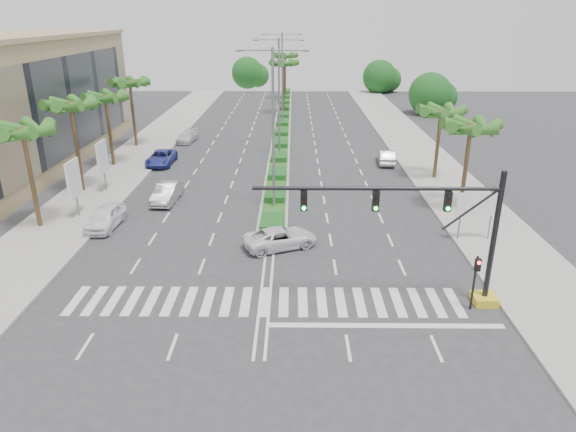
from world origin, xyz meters
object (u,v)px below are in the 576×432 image
car_crossing (280,238)px  car_right (386,157)px  car_parked_d (187,137)px  car_parked_b (167,193)px  car_parked_a (105,217)px  car_parked_c (161,158)px

car_crossing → car_right: bearing=-49.7°
car_parked_d → car_right: size_ratio=1.01×
car_crossing → car_parked_b: bearing=24.1°
car_parked_a → car_parked_b: bearing=63.0°
car_parked_b → car_parked_c: bearing=109.2°
car_parked_d → car_parked_b: bearing=-76.5°
car_parked_c → car_right: 22.70m
car_parked_a → car_parked_c: (0.00, 16.44, -0.07)m
car_parked_a → car_parked_d: bearing=91.4°
car_parked_c → car_parked_d: (0.68, 9.93, -0.07)m
car_parked_c → car_right: bearing=2.1°
car_parked_c → car_parked_a: bearing=-89.3°
car_parked_c → car_crossing: car_parked_c is taller
car_parked_b → car_crossing: (9.34, -8.68, -0.09)m
car_parked_a → car_parked_c: size_ratio=0.89×
car_parked_b → car_parked_a: bearing=-116.5°
car_parked_c → car_right: (22.69, 0.57, 0.01)m
car_parked_d → car_crossing: bearing=-61.4°
car_parked_b → car_crossing: bearing=-39.6°
car_parked_b → car_crossing: 12.75m
car_parked_a → car_parked_d: 26.39m
car_parked_b → car_parked_c: (-3.12, 10.99, -0.06)m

